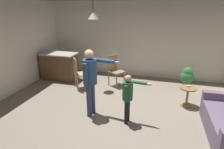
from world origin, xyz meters
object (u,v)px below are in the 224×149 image
object	(u,v)px
kitchen_counter	(59,66)
potted_plant_by_wall	(88,65)
dining_chair_near_wall	(115,69)
spare_remote_on_table	(189,86)
person_adult	(90,76)
dining_chair_by_counter	(79,72)
potted_plant_corner	(187,76)
person_child	(128,94)
side_table_by_couch	(188,94)

from	to	relation	value
kitchen_counter	potted_plant_by_wall	world-z (taller)	kitchen_counter
dining_chair_near_wall	spare_remote_on_table	xyz separation A→B (m)	(2.23, -0.84, -0.01)
dining_chair_near_wall	potted_plant_by_wall	xyz separation A→B (m)	(-1.28, 0.76, -0.18)
person_adult	dining_chair_by_counter	size ratio (longest dim) A/B	1.62
dining_chair_near_wall	potted_plant_corner	size ratio (longest dim) A/B	1.52
person_child	dining_chair_near_wall	xyz separation A→B (m)	(-0.88, 2.12, -0.17)
potted_plant_corner	potted_plant_by_wall	size ratio (longest dim) A/B	0.99
person_adult	person_child	xyz separation A→B (m)	(0.91, -0.10, -0.29)
kitchen_counter	person_child	distance (m)	3.62
kitchen_counter	person_adult	bearing A→B (deg)	-44.90
person_adult	spare_remote_on_table	xyz separation A→B (m)	(2.26, 1.18, -0.47)
kitchen_counter	spare_remote_on_table	bearing A→B (deg)	-11.02
potted_plant_by_wall	spare_remote_on_table	distance (m)	3.86
side_table_by_couch	spare_remote_on_table	world-z (taller)	spare_remote_on_table
person_child	dining_chair_by_counter	size ratio (longest dim) A/B	1.15
kitchen_counter	potted_plant_by_wall	xyz separation A→B (m)	(0.78, 0.77, -0.11)
kitchen_counter	spare_remote_on_table	size ratio (longest dim) A/B	9.69
person_adult	spare_remote_on_table	bearing A→B (deg)	125.94
side_table_by_couch	dining_chair_near_wall	bearing A→B (deg)	158.32
dining_chair_by_counter	potted_plant_by_wall	bearing A→B (deg)	155.26
potted_plant_by_wall	person_child	bearing A→B (deg)	-53.21
spare_remote_on_table	dining_chair_by_counter	bearing A→B (deg)	175.97
person_child	kitchen_counter	bearing A→B (deg)	-119.67
kitchen_counter	dining_chair_near_wall	size ratio (longest dim) A/B	1.26
dining_chair_by_counter	spare_remote_on_table	xyz separation A→B (m)	(3.22, -0.23, -0.01)
dining_chair_near_wall	side_table_by_couch	bearing A→B (deg)	98.99
person_adult	dining_chair_near_wall	size ratio (longest dim) A/B	1.62
person_adult	spare_remote_on_table	size ratio (longest dim) A/B	12.47
potted_plant_by_wall	spare_remote_on_table	bearing A→B (deg)	-24.55
dining_chair_near_wall	potted_plant_corner	distance (m)	2.35
person_adult	dining_chair_near_wall	bearing A→B (deg)	-172.54
person_adult	dining_chair_by_counter	distance (m)	1.77
person_adult	dining_chair_near_wall	xyz separation A→B (m)	(0.03, 2.02, -0.46)
potted_plant_corner	potted_plant_by_wall	world-z (taller)	potted_plant_by_wall
dining_chair_by_counter	potted_plant_by_wall	world-z (taller)	dining_chair_by_counter
dining_chair_near_wall	person_adult	bearing A→B (deg)	29.75
side_table_by_couch	spare_remote_on_table	size ratio (longest dim) A/B	4.00
person_child	potted_plant_by_wall	xyz separation A→B (m)	(-2.16, 2.88, -0.35)
side_table_by_couch	dining_chair_near_wall	size ratio (longest dim) A/B	0.52
side_table_by_couch	potted_plant_corner	distance (m)	1.38
kitchen_counter	dining_chair_near_wall	world-z (taller)	dining_chair_near_wall
side_table_by_couch	potted_plant_corner	xyz separation A→B (m)	(0.06, 1.38, 0.04)
dining_chair_by_counter	spare_remote_on_table	size ratio (longest dim) A/B	7.69
dining_chair_by_counter	potted_plant_by_wall	distance (m)	1.41
kitchen_counter	dining_chair_by_counter	distance (m)	1.22
kitchen_counter	potted_plant_corner	world-z (taller)	kitchen_counter
person_adult	spare_remote_on_table	world-z (taller)	person_adult
dining_chair_near_wall	potted_plant_corner	world-z (taller)	dining_chair_near_wall
kitchen_counter	person_child	xyz separation A→B (m)	(2.93, -2.12, 0.24)
side_table_by_couch	person_adult	size ratio (longest dim) A/B	0.32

